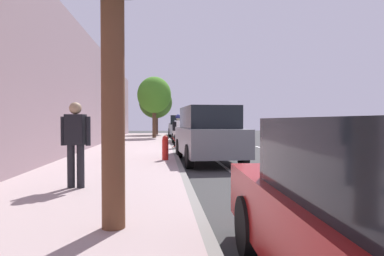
{
  "coord_description": "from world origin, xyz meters",
  "views": [
    {
      "loc": [
        2.2,
        13.81,
        1.5
      ],
      "look_at": [
        0.66,
        -3.4,
        1.11
      ],
      "focal_mm": 31.34,
      "sensor_mm": 36.0,
      "label": 1
    }
  ],
  "objects_px": {
    "parked_pickup_silver_nearest": "(180,127)",
    "pedestrian_on_phone": "(76,139)",
    "parked_suv_grey_mid": "(208,134)",
    "bicycle_at_curb": "(183,143)",
    "street_tree_near_cyclist": "(156,103)",
    "fire_hydrant": "(165,148)",
    "cyclist_with_backpack": "(178,128)",
    "street_tree_mid_block": "(154,95)",
    "parked_sedan_white_second": "(187,132)"
  },
  "relations": [
    {
      "from": "parked_pickup_silver_nearest",
      "to": "pedestrian_on_phone",
      "type": "xyz_separation_m",
      "value": [
        3.32,
        23.05,
        0.22
      ]
    },
    {
      "from": "parked_suv_grey_mid",
      "to": "bicycle_at_curb",
      "type": "bearing_deg",
      "value": -81.51
    },
    {
      "from": "bicycle_at_curb",
      "to": "street_tree_near_cyclist",
      "type": "xyz_separation_m",
      "value": [
        1.61,
        -16.04,
        2.82
      ]
    },
    {
      "from": "pedestrian_on_phone",
      "to": "fire_hydrant",
      "type": "xyz_separation_m",
      "value": [
        -1.84,
        -4.63,
        -0.55
      ]
    },
    {
      "from": "cyclist_with_backpack",
      "to": "street_tree_mid_block",
      "type": "distance_m",
      "value": 10.29
    },
    {
      "from": "cyclist_with_backpack",
      "to": "street_tree_near_cyclist",
      "type": "bearing_deg",
      "value": -84.91
    },
    {
      "from": "parked_sedan_white_second",
      "to": "pedestrian_on_phone",
      "type": "relative_size",
      "value": 2.56
    },
    {
      "from": "parked_suv_grey_mid",
      "to": "street_tree_mid_block",
      "type": "xyz_separation_m",
      "value": [
        2.25,
        -14.61,
        2.46
      ]
    },
    {
      "from": "parked_suv_grey_mid",
      "to": "fire_hydrant",
      "type": "height_order",
      "value": "parked_suv_grey_mid"
    },
    {
      "from": "bicycle_at_curb",
      "to": "parked_suv_grey_mid",
      "type": "bearing_deg",
      "value": 98.49
    },
    {
      "from": "parked_sedan_white_second",
      "to": "fire_hydrant",
      "type": "height_order",
      "value": "parked_sedan_white_second"
    },
    {
      "from": "bicycle_at_curb",
      "to": "parked_sedan_white_second",
      "type": "bearing_deg",
      "value": -96.9
    },
    {
      "from": "bicycle_at_curb",
      "to": "cyclist_with_backpack",
      "type": "bearing_deg",
      "value": -63.56
    },
    {
      "from": "parked_suv_grey_mid",
      "to": "cyclist_with_backpack",
      "type": "bearing_deg",
      "value": -79.66
    },
    {
      "from": "cyclist_with_backpack",
      "to": "street_tree_near_cyclist",
      "type": "height_order",
      "value": "street_tree_near_cyclist"
    },
    {
      "from": "fire_hydrant",
      "to": "street_tree_mid_block",
      "type": "bearing_deg",
      "value": -87.26
    },
    {
      "from": "bicycle_at_curb",
      "to": "street_tree_mid_block",
      "type": "relative_size",
      "value": 0.37
    },
    {
      "from": "parked_pickup_silver_nearest",
      "to": "bicycle_at_curb",
      "type": "relative_size",
      "value": 3.0
    },
    {
      "from": "parked_suv_grey_mid",
      "to": "pedestrian_on_phone",
      "type": "distance_m",
      "value": 6.03
    },
    {
      "from": "pedestrian_on_phone",
      "to": "parked_sedan_white_second",
      "type": "bearing_deg",
      "value": -103.22
    },
    {
      "from": "parked_pickup_silver_nearest",
      "to": "fire_hydrant",
      "type": "bearing_deg",
      "value": 85.42
    },
    {
      "from": "bicycle_at_curb",
      "to": "fire_hydrant",
      "type": "distance_m",
      "value": 4.72
    },
    {
      "from": "parked_sedan_white_second",
      "to": "street_tree_near_cyclist",
      "type": "bearing_deg",
      "value": -78.77
    },
    {
      "from": "parked_suv_grey_mid",
      "to": "pedestrian_on_phone",
      "type": "height_order",
      "value": "parked_suv_grey_mid"
    },
    {
      "from": "cyclist_with_backpack",
      "to": "pedestrian_on_phone",
      "type": "distance_m",
      "value": 10.02
    },
    {
      "from": "street_tree_mid_block",
      "to": "fire_hydrant",
      "type": "height_order",
      "value": "street_tree_mid_block"
    },
    {
      "from": "parked_pickup_silver_nearest",
      "to": "parked_suv_grey_mid",
      "type": "height_order",
      "value": "parked_suv_grey_mid"
    },
    {
      "from": "street_tree_mid_block",
      "to": "parked_pickup_silver_nearest",
      "type": "bearing_deg",
      "value": -122.57
    },
    {
      "from": "street_tree_mid_block",
      "to": "parked_sedan_white_second",
      "type": "bearing_deg",
      "value": 112.09
    },
    {
      "from": "street_tree_near_cyclist",
      "to": "fire_hydrant",
      "type": "relative_size",
      "value": 5.51
    },
    {
      "from": "cyclist_with_backpack",
      "to": "street_tree_near_cyclist",
      "type": "relative_size",
      "value": 0.39
    },
    {
      "from": "parked_pickup_silver_nearest",
      "to": "street_tree_near_cyclist",
      "type": "relative_size",
      "value": 1.15
    },
    {
      "from": "parked_sedan_white_second",
      "to": "parked_suv_grey_mid",
      "type": "height_order",
      "value": "parked_suv_grey_mid"
    },
    {
      "from": "bicycle_at_curb",
      "to": "street_tree_near_cyclist",
      "type": "bearing_deg",
      "value": -84.26
    },
    {
      "from": "parked_suv_grey_mid",
      "to": "bicycle_at_curb",
      "type": "xyz_separation_m",
      "value": [
        0.63,
        -4.25,
        -0.64
      ]
    },
    {
      "from": "parked_sedan_white_second",
      "to": "fire_hydrant",
      "type": "xyz_separation_m",
      "value": [
        1.49,
        9.55,
        -0.18
      ]
    },
    {
      "from": "street_tree_near_cyclist",
      "to": "parked_sedan_white_second",
      "type": "bearing_deg",
      "value": 101.23
    },
    {
      "from": "parked_sedan_white_second",
      "to": "bicycle_at_curb",
      "type": "relative_size",
      "value": 2.5
    },
    {
      "from": "cyclist_with_backpack",
      "to": "parked_sedan_white_second",
      "type": "bearing_deg",
      "value": -100.38
    },
    {
      "from": "parked_sedan_white_second",
      "to": "street_tree_mid_block",
      "type": "relative_size",
      "value": 0.92
    },
    {
      "from": "bicycle_at_curb",
      "to": "parked_pickup_silver_nearest",
      "type": "bearing_deg",
      "value": -92.42
    },
    {
      "from": "parked_sedan_white_second",
      "to": "fire_hydrant",
      "type": "bearing_deg",
      "value": 81.13
    },
    {
      "from": "street_tree_near_cyclist",
      "to": "pedestrian_on_phone",
      "type": "xyz_separation_m",
      "value": [
        1.12,
        25.3,
        -2.09
      ]
    },
    {
      "from": "fire_hydrant",
      "to": "parked_sedan_white_second",
      "type": "bearing_deg",
      "value": -98.87
    },
    {
      "from": "fire_hydrant",
      "to": "cyclist_with_backpack",
      "type": "bearing_deg",
      "value": -97.53
    },
    {
      "from": "cyclist_with_backpack",
      "to": "street_tree_near_cyclist",
      "type": "xyz_separation_m",
      "value": [
        1.39,
        -15.59,
        2.1
      ]
    },
    {
      "from": "pedestrian_on_phone",
      "to": "cyclist_with_backpack",
      "type": "bearing_deg",
      "value": -104.5
    },
    {
      "from": "parked_pickup_silver_nearest",
      "to": "parked_sedan_white_second",
      "type": "distance_m",
      "value": 8.88
    },
    {
      "from": "bicycle_at_curb",
      "to": "fire_hydrant",
      "type": "xyz_separation_m",
      "value": [
        0.89,
        4.63,
        0.18
      ]
    },
    {
      "from": "parked_suv_grey_mid",
      "to": "street_tree_near_cyclist",
      "type": "relative_size",
      "value": 1.04
    }
  ]
}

